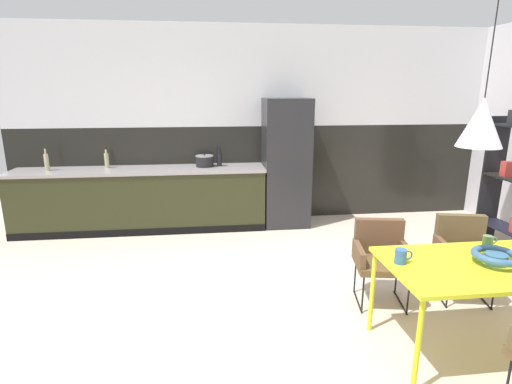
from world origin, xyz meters
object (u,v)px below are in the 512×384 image
(refrigerator_column, at_px, (286,163))
(bottle_spice_small, at_px, (219,159))
(mug_short_terracotta, at_px, (488,241))
(dining_table, at_px, (503,268))
(cooking_pot, at_px, (205,161))
(bottle_oil_tall, at_px, (107,160))
(pendant_lamp_over_table_near, at_px, (481,123))
(fruit_bowl, at_px, (496,256))
(bottle_vinegar_dark, at_px, (47,162))
(mug_wide_latte, at_px, (401,256))
(armchair_facing_counter, at_px, (463,247))
(armchair_far_side, at_px, (381,251))

(refrigerator_column, height_order, bottle_spice_small, refrigerator_column)
(mug_short_terracotta, bearing_deg, dining_table, -107.21)
(mug_short_terracotta, xyz_separation_m, cooking_pot, (-2.28, 2.92, 0.19))
(mug_short_terracotta, height_order, bottle_oil_tall, bottle_oil_tall)
(pendant_lamp_over_table_near, bearing_deg, bottle_oil_tall, 134.28)
(fruit_bowl, bearing_deg, refrigerator_column, 106.39)
(fruit_bowl, relative_size, bottle_oil_tall, 1.27)
(fruit_bowl, distance_m, cooking_pot, 3.87)
(dining_table, bearing_deg, bottle_vinegar_dark, 143.71)
(mug_short_terracotta, bearing_deg, pendant_lamp_over_table_near, -143.98)
(mug_short_terracotta, bearing_deg, refrigerator_column, 111.06)
(mug_wide_latte, height_order, bottle_oil_tall, bottle_oil_tall)
(armchair_facing_counter, relative_size, mug_wide_latte, 5.86)
(bottle_vinegar_dark, relative_size, bottle_oil_tall, 1.15)
(dining_table, height_order, bottle_vinegar_dark, bottle_vinegar_dark)
(mug_wide_latte, xyz_separation_m, mug_short_terracotta, (0.85, 0.22, -0.01))
(mug_wide_latte, height_order, cooking_pot, cooking_pot)
(refrigerator_column, bearing_deg, armchair_facing_counter, -60.98)
(mug_wide_latte, relative_size, pendant_lamp_over_table_near, 0.11)
(bottle_vinegar_dark, bearing_deg, refrigerator_column, -0.20)
(bottle_oil_tall, distance_m, pendant_lamp_over_table_near, 4.66)
(armchair_facing_counter, bearing_deg, bottle_vinegar_dark, -14.89)
(fruit_bowl, bearing_deg, armchair_facing_counter, 67.37)
(fruit_bowl, bearing_deg, bottle_oil_tall, 136.62)
(bottle_oil_tall, bearing_deg, pendant_lamp_over_table_near, -45.72)
(fruit_bowl, xyz_separation_m, pendant_lamp_over_table_near, (-0.27, -0.01, 0.96))
(dining_table, relative_size, cooking_pot, 6.71)
(mug_short_terracotta, distance_m, pendant_lamp_over_table_near, 1.11)
(fruit_bowl, distance_m, bottle_vinegar_dark, 5.31)
(mug_wide_latte, relative_size, bottle_oil_tall, 0.51)
(cooking_pot, bearing_deg, dining_table, -55.84)
(armchair_facing_counter, bearing_deg, refrigerator_column, -48.97)
(dining_table, bearing_deg, bottle_oil_tall, 137.35)
(armchair_facing_counter, relative_size, bottle_oil_tall, 3.01)
(armchair_far_side, relative_size, cooking_pot, 3.00)
(bottle_vinegar_dark, xyz_separation_m, bottle_spice_small, (2.35, 0.06, -0.02))
(armchair_far_side, height_order, cooking_pot, cooking_pot)
(pendant_lamp_over_table_near, bearing_deg, fruit_bowl, 1.37)
(bottle_oil_tall, height_order, bottle_spice_small, bottle_spice_small)
(bottle_oil_tall, bearing_deg, armchair_facing_counter, -32.44)
(bottle_oil_tall, bearing_deg, mug_wide_latte, -48.77)
(dining_table, xyz_separation_m, cooking_pot, (-2.19, 3.22, 0.28))
(mug_wide_latte, height_order, bottle_vinegar_dark, bottle_vinegar_dark)
(dining_table, bearing_deg, cooking_pot, 124.16)
(fruit_bowl, bearing_deg, dining_table, 8.74)
(cooking_pot, bearing_deg, bottle_vinegar_dark, -178.68)
(armchair_far_side, height_order, fruit_bowl, fruit_bowl)
(refrigerator_column, relative_size, bottle_oil_tall, 7.08)
(armchair_far_side, height_order, bottle_spice_small, bottle_spice_small)
(bottle_spice_small, bearing_deg, mug_wide_latte, -68.86)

